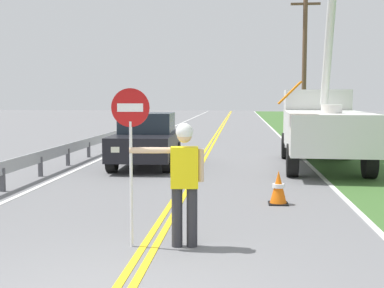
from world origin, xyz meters
The scene contains 11 objects.
centerline_yellow_left centered at (-0.09, 20.00, 0.01)m, with size 0.11×110.00×0.01m, color yellow.
centerline_yellow_right centered at (0.09, 20.00, 0.01)m, with size 0.11×110.00×0.01m, color yellow.
edge_line_right centered at (3.60, 20.00, 0.01)m, with size 0.12×110.00×0.01m, color silver.
edge_line_left centered at (-3.60, 20.00, 0.01)m, with size 0.12×110.00×0.01m, color silver.
flagger_worker centered at (0.50, 2.25, 1.05)m, with size 1.08×0.28×1.83m.
stop_sign_paddle centered at (-0.26, 2.18, 1.71)m, with size 0.56×0.04×2.33m.
utility_bucket_truck centered at (3.93, 11.60, 1.44)m, with size 2.96×6.91×6.18m.
oncoming_sedan_nearest centered at (-1.63, 10.83, 0.83)m, with size 2.02×4.16×1.70m.
utility_pole_mid centered at (5.30, 27.46, 4.45)m, with size 1.80×0.28×8.53m.
traffic_cone_lead centered at (2.12, 5.40, 0.34)m, with size 0.40×0.40×0.70m.
guardrail_left_shoulder centered at (-4.20, 14.25, 0.52)m, with size 0.10×32.00×0.71m.
Camera 1 is at (1.31, -5.08, 2.20)m, focal length 47.73 mm.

